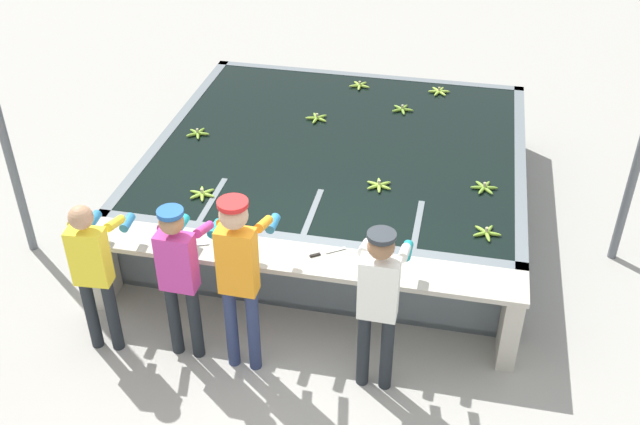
# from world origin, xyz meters

# --- Properties ---
(ground_plane) EXTENTS (80.00, 80.00, 0.00)m
(ground_plane) POSITION_xyz_m (0.00, 0.00, 0.00)
(ground_plane) COLOR #A3A099
(ground_plane) RESTS_ON ground
(wash_tank) EXTENTS (4.11, 3.87, 0.83)m
(wash_tank) POSITION_xyz_m (0.00, 2.37, 0.41)
(wash_tank) COLOR slate
(wash_tank) RESTS_ON ground
(work_ledge) EXTENTS (4.11, 0.45, 0.83)m
(work_ledge) POSITION_xyz_m (0.00, 0.23, 0.58)
(work_ledge) COLOR #B7B2A3
(work_ledge) RESTS_ON ground
(worker_0) EXTENTS (0.44, 0.72, 1.55)m
(worker_0) POSITION_xyz_m (-1.64, -0.37, 0.92)
(worker_0) COLOR #1E2328
(worker_0) RESTS_ON ground
(worker_1) EXTENTS (0.41, 0.72, 1.57)m
(worker_1) POSITION_xyz_m (-0.88, -0.30, 0.95)
(worker_1) COLOR #1E2328
(worker_1) RESTS_ON ground
(worker_2) EXTENTS (0.41, 0.73, 1.76)m
(worker_2) POSITION_xyz_m (-0.33, -0.34, 1.08)
(worker_2) COLOR navy
(worker_2) RESTS_ON ground
(worker_3) EXTENTS (0.41, 0.72, 1.62)m
(worker_3) POSITION_xyz_m (0.83, -0.33, 0.98)
(worker_3) COLOR #1E2328
(worker_3) RESTS_ON ground
(banana_bunch_floating_0) EXTENTS (0.28, 0.28, 0.08)m
(banana_bunch_floating_0) POSITION_xyz_m (0.99, 3.93, 0.84)
(banana_bunch_floating_0) COLOR #9EC642
(banana_bunch_floating_0) RESTS_ON wash_tank
(banana_bunch_floating_1) EXTENTS (0.27, 0.28, 0.08)m
(banana_bunch_floating_1) POSITION_xyz_m (0.60, 3.33, 0.84)
(banana_bunch_floating_1) COLOR #75A333
(banana_bunch_floating_1) RESTS_ON wash_tank
(banana_bunch_floating_2) EXTENTS (0.27, 0.28, 0.08)m
(banana_bunch_floating_2) POSITION_xyz_m (0.57, 1.55, 0.84)
(banana_bunch_floating_2) COLOR #93BC3D
(banana_bunch_floating_2) RESTS_ON wash_tank
(banana_bunch_floating_3) EXTENTS (0.27, 0.27, 0.08)m
(banana_bunch_floating_3) POSITION_xyz_m (-0.37, 2.88, 0.84)
(banana_bunch_floating_3) COLOR #8CB738
(banana_bunch_floating_3) RESTS_ON wash_tank
(banana_bunch_floating_4) EXTENTS (0.28, 0.27, 0.08)m
(banana_bunch_floating_4) POSITION_xyz_m (1.63, 1.73, 0.84)
(banana_bunch_floating_4) COLOR #75A333
(banana_bunch_floating_4) RESTS_ON wash_tank
(banana_bunch_floating_5) EXTENTS (0.27, 0.28, 0.08)m
(banana_bunch_floating_5) POSITION_xyz_m (1.67, 0.93, 0.84)
(banana_bunch_floating_5) COLOR #7FAD33
(banana_bunch_floating_5) RESTS_ON wash_tank
(banana_bunch_floating_6) EXTENTS (0.27, 0.28, 0.08)m
(banana_bunch_floating_6) POSITION_xyz_m (-1.63, 2.22, 0.84)
(banana_bunch_floating_6) COLOR #7FAD33
(banana_bunch_floating_6) RESTS_ON wash_tank
(banana_bunch_floating_7) EXTENTS (0.28, 0.28, 0.08)m
(banana_bunch_floating_7) POSITION_xyz_m (-1.15, 1.02, 0.84)
(banana_bunch_floating_7) COLOR #8CB738
(banana_bunch_floating_7) RESTS_ON wash_tank
(banana_bunch_floating_8) EXTENTS (0.28, 0.27, 0.08)m
(banana_bunch_floating_8) POSITION_xyz_m (-0.03, 3.90, 0.84)
(banana_bunch_floating_8) COLOR #9EC642
(banana_bunch_floating_8) RESTS_ON wash_tank
(knife_0) EXTENTS (0.31, 0.22, 0.02)m
(knife_0) POSITION_xyz_m (0.23, 0.31, 0.84)
(knife_0) COLOR silver
(knife_0) RESTS_ON work_ledge
(knife_1) EXTENTS (0.33, 0.16, 0.02)m
(knife_1) POSITION_xyz_m (-1.03, 0.16, 0.84)
(knife_1) COLOR silver
(knife_1) RESTS_ON work_ledge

